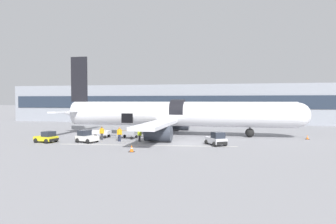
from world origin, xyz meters
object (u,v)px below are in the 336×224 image
at_px(baggage_tug_rear, 47,138).
at_px(baggage_cart_loading, 128,134).
at_px(baggage_tug_lead, 216,139).
at_px(ground_crew_loader_b, 119,134).
at_px(baggage_cart_queued, 100,134).
at_px(ground_crew_driver, 152,132).
at_px(baggage_tug_mid, 86,137).
at_px(ground_crew_loader_a, 140,135).
at_px(ground_crew_supervisor, 102,133).
at_px(airplane, 175,115).

height_order(baggage_tug_rear, baggage_cart_loading, baggage_tug_rear).
height_order(baggage_tug_lead, ground_crew_loader_b, ground_crew_loader_b).
height_order(baggage_cart_queued, ground_crew_driver, ground_crew_driver).
distance_m(baggage_tug_rear, ground_crew_loader_b, 8.76).
bearing_deg(baggage_tug_lead, baggage_tug_mid, -176.80).
height_order(baggage_tug_mid, baggage_cart_loading, baggage_tug_mid).
distance_m(baggage_cart_loading, ground_crew_loader_a, 3.45).
bearing_deg(baggage_tug_lead, ground_crew_supervisor, 173.35).
bearing_deg(baggage_tug_rear, baggage_tug_lead, 5.39).
xyz_separation_m(baggage_tug_lead, ground_crew_loader_a, (-9.50, 1.21, 0.17)).
xyz_separation_m(baggage_cart_queued, ground_crew_loader_b, (3.98, -3.09, 0.45)).
xyz_separation_m(baggage_cart_loading, ground_crew_loader_b, (-0.09, -2.91, 0.37)).
bearing_deg(airplane, ground_crew_loader_a, -112.71).
relative_size(baggage_tug_mid, baggage_tug_rear, 1.07).
xyz_separation_m(baggage_tug_mid, ground_crew_driver, (6.90, 4.78, 0.26)).
bearing_deg(baggage_cart_loading, ground_crew_driver, 4.04).
height_order(baggage_cart_queued, ground_crew_loader_a, ground_crew_loader_a).
distance_m(airplane, baggage_tug_lead, 10.94).
bearing_deg(ground_crew_supervisor, baggage_cart_loading, 34.30).
distance_m(baggage_tug_lead, baggage_cart_queued, 16.42).
distance_m(baggage_tug_mid, ground_crew_loader_b, 4.00).
xyz_separation_m(baggage_tug_mid, ground_crew_loader_a, (6.10, 2.08, 0.19)).
xyz_separation_m(ground_crew_loader_b, ground_crew_supervisor, (-2.79, 0.94, -0.03)).
height_order(baggage_tug_lead, ground_crew_driver, ground_crew_driver).
bearing_deg(baggage_cart_queued, ground_crew_loader_b, -37.83).
bearing_deg(ground_crew_loader_a, airplane, 67.29).
height_order(ground_crew_driver, ground_crew_supervisor, ground_crew_supervisor).
bearing_deg(baggage_cart_queued, ground_crew_loader_a, -22.40).
xyz_separation_m(ground_crew_loader_a, ground_crew_loader_b, (-2.47, -0.43, 0.11)).
height_order(baggage_tug_lead, baggage_cart_loading, baggage_tug_lead).
bearing_deg(baggage_cart_queued, airplane, 26.03).
height_order(airplane, ground_crew_loader_a, airplane).
bearing_deg(airplane, baggage_tug_mid, -134.28).
bearing_deg(ground_crew_loader_a, baggage_cart_loading, 133.96).
relative_size(baggage_tug_mid, ground_crew_supervisor, 1.72).
bearing_deg(ground_crew_driver, baggage_tug_lead, -24.21).
relative_size(baggage_tug_mid, baggage_cart_queued, 0.79).
bearing_deg(baggage_tug_mid, ground_crew_supervisor, 72.10).
distance_m(airplane, ground_crew_loader_a, 8.23).
xyz_separation_m(baggage_tug_mid, baggage_cart_loading, (3.71, 4.56, -0.07)).
height_order(baggage_tug_lead, ground_crew_supervisor, ground_crew_supervisor).
relative_size(airplane, baggage_cart_loading, 10.12).
height_order(baggage_tug_lead, baggage_tug_rear, baggage_tug_lead).
relative_size(baggage_tug_rear, baggage_cart_queued, 0.74).
height_order(baggage_cart_queued, ground_crew_loader_b, ground_crew_loader_b).
xyz_separation_m(baggage_tug_mid, baggage_tug_rear, (-4.70, -1.04, -0.05)).
relative_size(baggage_cart_loading, ground_crew_loader_b, 2.00).
bearing_deg(baggage_cart_loading, airplane, 41.61).
distance_m(baggage_tug_lead, ground_crew_loader_a, 9.58).
distance_m(baggage_tug_rear, ground_crew_driver, 12.99).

